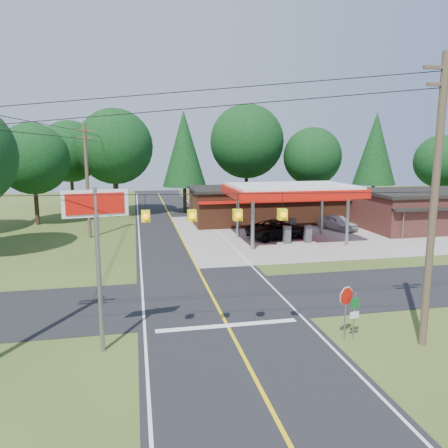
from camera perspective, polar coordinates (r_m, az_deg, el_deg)
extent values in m
plane|color=#354D1B|center=(23.63, -1.38, -9.80)|extent=(120.00, 120.00, 0.00)
cube|color=black|center=(23.63, -1.38, -9.78)|extent=(8.00, 120.00, 0.02)
cube|color=black|center=(23.63, -1.38, -9.77)|extent=(70.00, 7.00, 0.02)
cube|color=yellow|center=(23.62, -1.38, -9.74)|extent=(0.15, 110.00, 0.00)
cylinder|color=gray|center=(34.10, 3.77, 0.02)|extent=(0.28, 0.28, 4.20)
cylinder|color=gray|center=(38.88, 1.83, 1.28)|extent=(0.28, 0.28, 4.20)
cylinder|color=gray|center=(37.00, 15.81, 0.45)|extent=(0.28, 0.28, 4.20)
cylinder|color=gray|center=(41.45, 12.66, 1.59)|extent=(0.28, 0.28, 4.20)
cube|color=red|center=(37.37, 8.74, 4.29)|extent=(10.60, 7.40, 0.70)
cube|color=white|center=(37.33, 8.75, 4.90)|extent=(10.00, 7.00, 0.25)
cube|color=#9E9B93|center=(36.37, 9.54, -2.63)|extent=(3.20, 0.90, 0.22)
cube|color=#3F3F44|center=(35.89, 8.23, -1.42)|extent=(0.55, 0.45, 1.50)
cube|color=#3F3F44|center=(36.54, 10.89, -1.30)|extent=(0.55, 0.45, 1.50)
cube|color=#9E9B93|center=(39.68, 7.68, -1.52)|extent=(3.20, 0.90, 0.22)
cube|color=#3F3F44|center=(39.24, 6.47, -0.40)|extent=(0.55, 0.45, 1.50)
cube|color=#3F3F44|center=(39.82, 8.93, -0.31)|extent=(0.55, 0.45, 1.50)
cube|color=#562B18|center=(47.40, 5.63, 2.40)|extent=(16.00, 7.00, 3.50)
cube|color=black|center=(47.19, 5.67, 4.68)|extent=(16.40, 7.40, 0.30)
cube|color=red|center=(43.88, 7.03, 3.01)|extent=(16.00, 0.50, 0.25)
cylinder|color=#473828|center=(18.88, 25.71, 2.13)|extent=(0.30, 0.30, 11.50)
cube|color=#473828|center=(18.96, 26.95, 17.73)|extent=(1.80, 0.12, 0.12)
cube|color=#473828|center=(18.88, 26.80, 15.93)|extent=(1.40, 0.12, 0.12)
cylinder|color=#473828|center=(40.21, -17.43, 5.28)|extent=(0.30, 0.30, 10.00)
cube|color=#473828|center=(40.12, -17.77, 11.55)|extent=(1.80, 0.12, 0.12)
cube|color=#473828|center=(40.11, -17.72, 10.69)|extent=(1.40, 0.12, 0.12)
cylinder|color=#473828|center=(57.04, -14.22, 6.45)|extent=(0.30, 0.30, 9.50)
cube|color=#EDF30C|center=(16.39, -10.20, 1.02)|extent=(0.32, 0.32, 0.42)
cube|color=#EDF30C|center=(16.31, -4.21, 1.12)|extent=(0.32, 0.32, 0.42)
cube|color=#EDF30C|center=(16.42, 1.78, 1.20)|extent=(0.32, 0.32, 0.42)
cube|color=#EDF30C|center=(16.70, 7.62, 1.26)|extent=(0.32, 0.32, 0.42)
cylinder|color=#332316|center=(49.31, -23.27, 2.19)|extent=(0.44, 0.44, 3.96)
sphere|color=black|center=(48.96, -23.67, 7.81)|extent=(7.26, 7.26, 7.26)
cylinder|color=#332316|center=(52.24, -13.79, 3.51)|extent=(0.44, 0.44, 4.68)
sphere|color=black|center=(51.93, -14.06, 9.79)|extent=(8.58, 8.58, 8.58)
cylinder|color=#332316|center=(53.54, -5.15, 3.72)|extent=(0.44, 0.44, 4.32)
cone|color=black|center=(53.21, -5.24, 9.77)|extent=(5.28, 5.28, 9.00)
cylinder|color=#332316|center=(55.92, 2.93, 4.39)|extent=(0.44, 0.44, 5.04)
sphere|color=black|center=(55.65, 2.98, 10.71)|extent=(9.24, 9.24, 9.24)
cylinder|color=#332316|center=(56.64, 11.31, 3.73)|extent=(0.44, 0.44, 3.96)
sphere|color=black|center=(56.33, 11.48, 8.63)|extent=(7.26, 7.26, 7.26)
cylinder|color=#332316|center=(59.30, 18.86, 3.84)|extent=(0.44, 0.44, 4.32)
cone|color=black|center=(59.01, 19.17, 9.29)|extent=(5.28, 5.28, 9.00)
cylinder|color=#332316|center=(62.16, 26.16, 3.27)|extent=(0.44, 0.44, 3.60)
sphere|color=black|center=(61.88, 26.48, 7.32)|extent=(6.60, 6.60, 6.60)
cylinder|color=#332316|center=(60.72, -19.19, 3.95)|extent=(0.44, 0.44, 4.32)
sphere|color=black|center=(60.44, -19.48, 8.93)|extent=(7.92, 7.92, 7.92)
imported|color=black|center=(38.90, 7.26, -0.70)|extent=(7.05, 7.05, 1.64)
imported|color=silver|center=(43.99, 14.58, 0.19)|extent=(5.56, 5.56, 1.48)
cylinder|color=gray|center=(17.61, -16.03, -6.02)|extent=(0.18, 0.18, 6.54)
cube|color=white|center=(17.08, -16.46, 2.59)|extent=(2.41, 0.46, 1.03)
cube|color=red|center=(17.03, -16.47, 2.57)|extent=(2.12, 0.39, 0.79)
cylinder|color=gray|center=(19.25, 15.55, -11.35)|extent=(0.07, 0.07, 2.25)
cylinder|color=gray|center=(19.45, 16.61, -11.40)|extent=(0.06, 0.06, 2.10)
cube|color=#0C591E|center=(19.23, 16.75, -9.86)|extent=(0.43, 0.09, 0.43)
cube|color=white|center=(19.41, 16.68, -11.32)|extent=(0.43, 0.09, 0.29)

